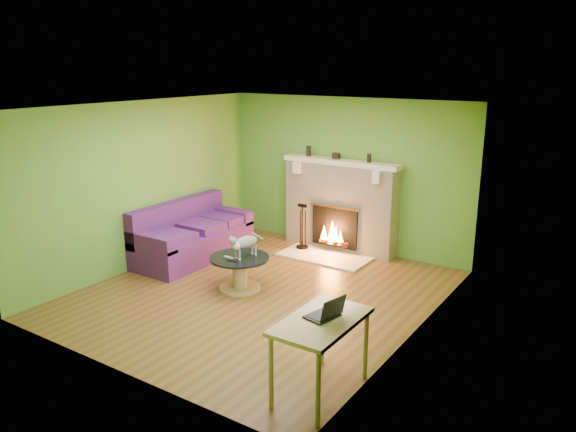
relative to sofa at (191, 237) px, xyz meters
The scene contains 22 objects.
floor 1.98m from the sofa, 17.49° to the right, with size 5.00×5.00×0.00m, color brown.
ceiling 2.97m from the sofa, 17.49° to the right, with size 5.00×5.00×0.00m, color white.
wall_back 2.83m from the sofa, 45.89° to the left, with size 5.00×5.00×0.00m, color #57852B.
wall_front 3.72m from the sofa, 58.96° to the right, with size 5.00×5.00×0.00m, color #57852B.
wall_left 1.17m from the sofa, 123.93° to the right, with size 5.00×5.00×0.00m, color #57852B.
wall_right 4.25m from the sofa, ahead, with size 5.00×5.00×0.00m, color #57852B.
window_frame 4.52m from the sofa, 19.92° to the right, with size 1.20×1.20×0.00m, color silver.
window_pane 4.51m from the sofa, 19.96° to the right, with size 1.06×1.06×0.00m, color white.
fireplace 2.57m from the sofa, 42.98° to the left, with size 2.10×0.46×1.58m.
hearth 2.25m from the sofa, 33.20° to the left, with size 1.50×0.75×0.03m, color beige.
mantel 2.79m from the sofa, 42.65° to the left, with size 2.10×0.28×0.08m, color beige.
sofa is the anchor object (origin of this frame).
coffee_table 1.64m from the sofa, 22.32° to the right, with size 0.86×0.86×0.48m.
desk 4.44m from the sofa, 30.62° to the right, with size 0.61×1.06×0.78m.
cat 1.72m from the sofa, 19.73° to the right, with size 0.22×0.59×0.37m, color slate, non-canonical shape.
remote_silver 1.61m from the sofa, 27.66° to the right, with size 0.17×0.04×0.02m, color gray.
remote_black 1.74m from the sofa, 27.58° to the right, with size 0.16×0.04×0.02m, color black.
laptop 4.41m from the sofa, 30.19° to the right, with size 0.27×0.31×0.23m, color black, non-canonical shape.
fire_tools 1.90m from the sofa, 45.86° to the left, with size 0.21×0.21×0.79m, color black, non-canonical shape.
mantel_vase_left 2.49m from the sofa, 55.20° to the left, with size 0.08×0.08×0.18m, color black.
mantel_vase_right 3.20m from the sofa, 36.39° to the left, with size 0.07×0.07×0.14m, color black.
mantel_box 2.78m from the sofa, 44.80° to the left, with size 0.12×0.08×0.10m, color black.
Camera 1 is at (4.39, -5.92, 3.15)m, focal length 35.00 mm.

